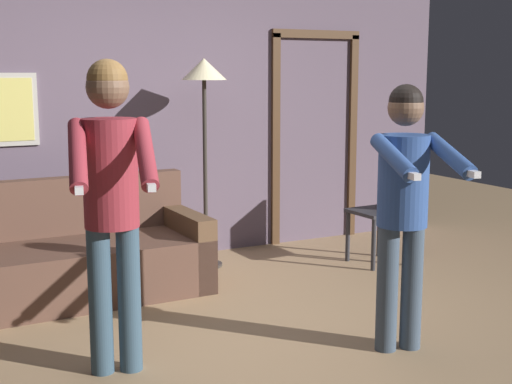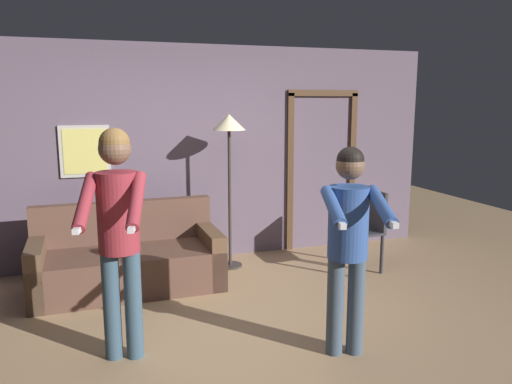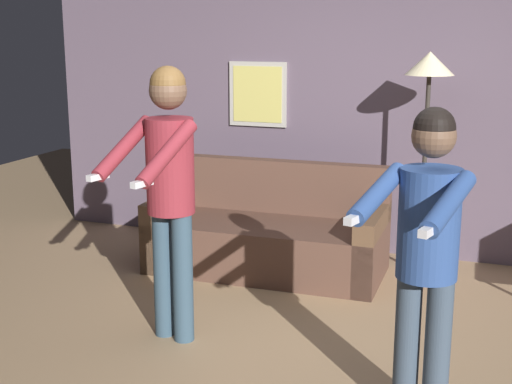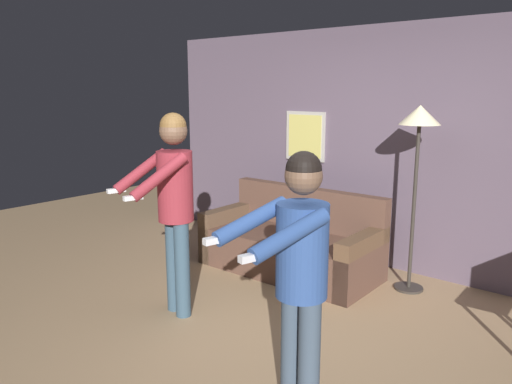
% 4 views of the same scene
% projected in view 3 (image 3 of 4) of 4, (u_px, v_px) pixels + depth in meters
% --- Properties ---
extents(ground_plane, '(12.00, 12.00, 0.00)m').
position_uv_depth(ground_plane, '(315.00, 353.00, 4.42)').
color(ground_plane, tan).
extents(back_wall_assembly, '(6.40, 0.10, 2.60)m').
position_uv_depth(back_wall_assembly, '(387.00, 107.00, 6.14)').
color(back_wall_assembly, '#5F4F5F').
rests_on(back_wall_assembly, ground_plane).
extents(couch, '(1.91, 0.88, 0.87)m').
position_uv_depth(couch, '(268.00, 237.00, 5.90)').
color(couch, brown).
rests_on(couch, ground_plane).
extents(torchiere_lamp, '(0.38, 0.38, 1.79)m').
position_uv_depth(torchiere_lamp, '(429.00, 85.00, 5.52)').
color(torchiere_lamp, '#332D28').
rests_on(torchiere_lamp, ground_plane).
extents(person_standing_left, '(0.53, 0.70, 1.75)m').
position_uv_depth(person_standing_left, '(168.00, 178.00, 4.40)').
color(person_standing_left, '#344D5F').
rests_on(person_standing_left, ground_plane).
extents(person_standing_right, '(0.54, 0.72, 1.61)m').
position_uv_depth(person_standing_right, '(427.00, 240.00, 3.45)').
color(person_standing_right, '#3D4D5E').
rests_on(person_standing_right, ground_plane).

